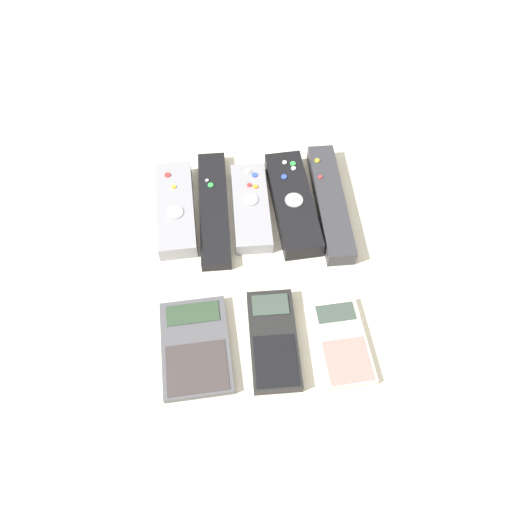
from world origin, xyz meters
TOP-DOWN VIEW (x-y plane):
  - ground_plane at (0.00, 0.00)m, footprint 3.00×3.00m
  - remote_0 at (-0.11, 0.13)m, footprint 0.06×0.17m
  - remote_1 at (-0.06, 0.13)m, footprint 0.04×0.21m
  - remote_2 at (0.00, 0.13)m, footprint 0.05×0.16m
  - remote_3 at (0.06, 0.13)m, footprint 0.07×0.19m
  - remote_4 at (0.12, 0.13)m, footprint 0.04×0.21m
  - calculator_0 at (-0.09, -0.09)m, footprint 0.09×0.14m
  - calculator_1 at (0.01, -0.09)m, footprint 0.06×0.14m
  - calculator_2 at (0.10, -0.10)m, footprint 0.07×0.12m

SIDE VIEW (x-z plane):
  - ground_plane at x=0.00m, z-range 0.00..0.00m
  - calculator_2 at x=0.10m, z-range 0.00..0.01m
  - calculator_0 at x=-0.09m, z-range 0.00..0.01m
  - remote_1 at x=-0.06m, z-range 0.00..0.02m
  - calculator_1 at x=0.01m, z-range 0.00..0.02m
  - remote_2 at x=0.00m, z-range 0.00..0.02m
  - remote_4 at x=0.12m, z-range 0.00..0.03m
  - remote_0 at x=-0.11m, z-range 0.00..0.03m
  - remote_3 at x=0.06m, z-range 0.00..0.03m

